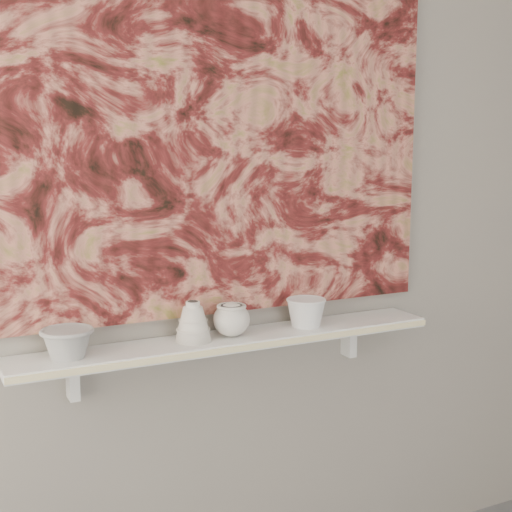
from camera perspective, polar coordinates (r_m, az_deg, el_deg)
wall_back at (r=2.29m, az=-3.02°, el=4.37°), size 3.60×0.00×3.60m
shelf at (r=2.28m, az=-1.97°, el=-6.77°), size 1.40×0.18×0.03m
shelf_stripe at (r=2.20m, az=-0.96°, el=-7.37°), size 1.40×0.01×0.02m
bracket_left at (r=2.22m, az=-14.46°, el=-9.56°), size 0.03×0.06×0.12m
bracket_right at (r=2.59m, az=7.43°, el=-6.64°), size 0.03×0.06×0.12m
painting at (r=2.27m, az=-2.91°, el=9.13°), size 1.50×0.02×1.10m
house_motif at (r=2.49m, az=6.80°, el=1.98°), size 0.09×0.00×0.08m
bowl_grey at (r=2.11m, az=-14.86°, el=-6.71°), size 0.19×0.19×0.09m
cup_cream at (r=2.26m, az=-1.97°, el=-5.11°), size 0.13×0.13×0.11m
bell_vessel at (r=2.21m, az=-5.06°, el=-5.22°), size 0.14×0.14×0.13m
bowl_white at (r=2.39m, az=4.03°, el=-4.50°), size 0.17×0.17×0.10m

